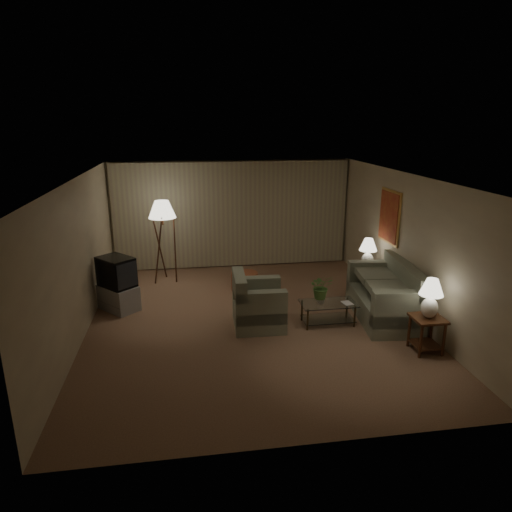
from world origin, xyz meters
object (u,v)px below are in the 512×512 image
(armchair, at_px, (259,305))
(side_table_far, at_px, (366,276))
(floor_lamp, at_px, (164,240))
(sofa, at_px, (384,297))
(side_table_near, at_px, (427,328))
(crt_tv, at_px, (116,272))
(tv_cabinet, at_px, (119,298))
(vase, at_px, (321,300))
(table_lamp_far, at_px, (368,250))
(coffee_table, at_px, (328,310))
(table_lamp_near, at_px, (431,295))
(ottoman, at_px, (245,281))

(armchair, relative_size, side_table_far, 1.69)
(floor_lamp, bearing_deg, side_table_far, -19.09)
(sofa, bearing_deg, side_table_near, 12.45)
(crt_tv, bearing_deg, tv_cabinet, 0.00)
(side_table_near, relative_size, crt_tv, 0.72)
(floor_lamp, relative_size, vase, 12.47)
(table_lamp_far, bearing_deg, floor_lamp, 160.91)
(armchair, height_order, coffee_table, armchair)
(crt_tv, relative_size, vase, 5.47)
(sofa, height_order, armchair, sofa)
(table_lamp_near, relative_size, coffee_table, 0.64)
(crt_tv, bearing_deg, vase, 28.67)
(table_lamp_near, height_order, tv_cabinet, table_lamp_near)
(sofa, height_order, vase, sofa)
(table_lamp_near, bearing_deg, coffee_table, 135.45)
(tv_cabinet, xyz_separation_m, floor_lamp, (0.87, 1.56, 0.75))
(tv_cabinet, xyz_separation_m, vase, (3.78, -1.29, 0.24))
(sofa, distance_m, floor_lamp, 5.04)
(table_lamp_near, xyz_separation_m, floor_lamp, (-4.33, 4.10, 0.01))
(table_lamp_near, distance_m, tv_cabinet, 5.83)
(side_table_far, distance_m, coffee_table, 1.86)
(table_lamp_far, distance_m, ottoman, 2.77)
(sofa, height_order, side_table_near, sofa)
(tv_cabinet, bearing_deg, coffee_table, 29.34)
(armchair, distance_m, side_table_far, 2.83)
(side_table_far, height_order, table_lamp_near, table_lamp_near)
(crt_tv, distance_m, ottoman, 2.78)
(armchair, xyz_separation_m, vase, (1.13, -0.13, 0.09))
(side_table_near, bearing_deg, table_lamp_near, 153.43)
(side_table_near, xyz_separation_m, side_table_far, (0.00, 2.60, 0.00))
(ottoman, height_order, vase, vase)
(crt_tv, bearing_deg, side_table_far, 48.16)
(table_lamp_near, distance_m, floor_lamp, 5.96)
(ottoman, bearing_deg, table_lamp_far, -14.06)
(tv_cabinet, height_order, floor_lamp, floor_lamp)
(armchair, distance_m, coffee_table, 1.30)
(coffee_table, relative_size, ottoman, 1.73)
(table_lamp_far, relative_size, vase, 4.23)
(sofa, relative_size, table_lamp_near, 3.25)
(table_lamp_near, relative_size, vase, 4.30)
(side_table_near, distance_m, floor_lamp, 5.99)
(sofa, relative_size, vase, 13.97)
(side_table_near, relative_size, table_lamp_near, 0.91)
(table_lamp_far, bearing_deg, tv_cabinet, -179.29)
(table_lamp_near, bearing_deg, sofa, 96.34)
(tv_cabinet, bearing_deg, armchair, 23.80)
(sofa, height_order, floor_lamp, floor_lamp)
(sofa, distance_m, crt_tv, 5.20)
(sofa, bearing_deg, vase, -79.39)
(side_table_near, xyz_separation_m, coffee_table, (-1.27, 1.25, -0.13))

